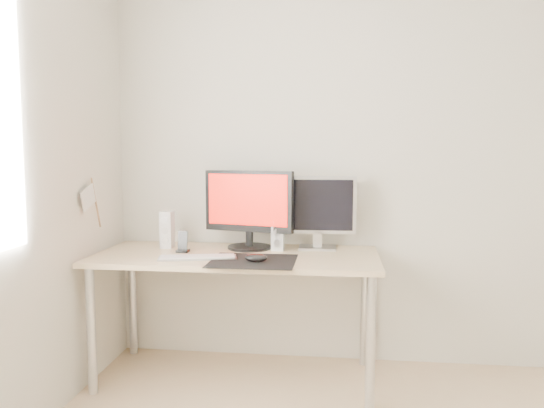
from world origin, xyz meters
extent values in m
plane|color=silver|center=(0.00, 1.75, 1.25)|extent=(3.50, 0.00, 3.50)
cube|color=black|center=(-0.80, 1.19, 0.73)|extent=(0.45, 0.40, 0.00)
ellipsoid|color=black|center=(-0.78, 1.16, 0.75)|extent=(0.12, 0.07, 0.04)
cube|color=#D1B587|center=(-0.93, 1.38, 0.71)|extent=(1.60, 0.70, 0.03)
cylinder|color=silver|center=(-1.67, 1.09, 0.35)|extent=(0.05, 0.05, 0.70)
cylinder|color=silver|center=(-0.19, 1.09, 0.35)|extent=(0.05, 0.05, 0.70)
cylinder|color=silver|center=(-1.67, 1.67, 0.35)|extent=(0.05, 0.05, 0.70)
cylinder|color=silver|center=(-0.19, 1.67, 0.35)|extent=(0.05, 0.05, 0.70)
cylinder|color=black|center=(-0.88, 1.55, 0.74)|extent=(0.32, 0.32, 0.02)
cylinder|color=black|center=(-0.88, 1.55, 0.81)|extent=(0.05, 0.05, 0.12)
cube|color=black|center=(-0.88, 1.54, 1.02)|extent=(0.54, 0.18, 0.36)
cube|color=#FF180D|center=(-0.89, 1.52, 1.03)|extent=(0.49, 0.13, 0.30)
cube|color=#BCBCBE|center=(-0.48, 1.59, 0.74)|extent=(0.22, 0.16, 0.01)
cube|color=#BABBBD|center=(-0.48, 1.59, 0.80)|extent=(0.05, 0.04, 0.10)
cube|color=#BCBCBE|center=(-0.48, 1.59, 0.99)|extent=(0.45, 0.05, 0.34)
cube|color=black|center=(-0.48, 1.57, 0.99)|extent=(0.41, 0.01, 0.30)
cube|color=white|center=(-1.38, 1.52, 0.84)|extent=(0.07, 0.08, 0.22)
cylinder|color=silver|center=(-1.38, 1.47, 0.78)|extent=(0.04, 0.01, 0.04)
cylinder|color=silver|center=(-1.38, 1.47, 0.84)|extent=(0.04, 0.01, 0.04)
cylinder|color=silver|center=(-1.38, 1.47, 0.90)|extent=(0.04, 0.01, 0.04)
cube|color=silver|center=(-0.71, 1.52, 0.84)|extent=(0.07, 0.08, 0.22)
cylinder|color=silver|center=(-0.71, 1.48, 0.78)|extent=(0.04, 0.01, 0.04)
cylinder|color=#AFAFB1|center=(-0.71, 1.48, 0.84)|extent=(0.04, 0.01, 0.04)
cylinder|color=silver|center=(-0.71, 1.48, 0.90)|extent=(0.04, 0.01, 0.04)
cube|color=#B5B5B7|center=(-1.11, 1.22, 0.73)|extent=(0.44, 0.21, 0.01)
cube|color=white|center=(-1.11, 1.22, 0.74)|extent=(0.41, 0.19, 0.01)
cube|color=black|center=(-1.25, 1.39, 0.74)|extent=(0.07, 0.06, 0.01)
cube|color=black|center=(-1.25, 1.39, 0.80)|extent=(0.05, 0.03, 0.11)
cylinder|color=#A57F54|center=(-1.72, 1.30, 1.02)|extent=(0.01, 0.10, 0.29)
cube|color=white|center=(-1.72, 1.21, 1.06)|extent=(0.00, 0.19, 0.15)
camera|label=1|loc=(-0.37, -1.53, 1.31)|focal=35.00mm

